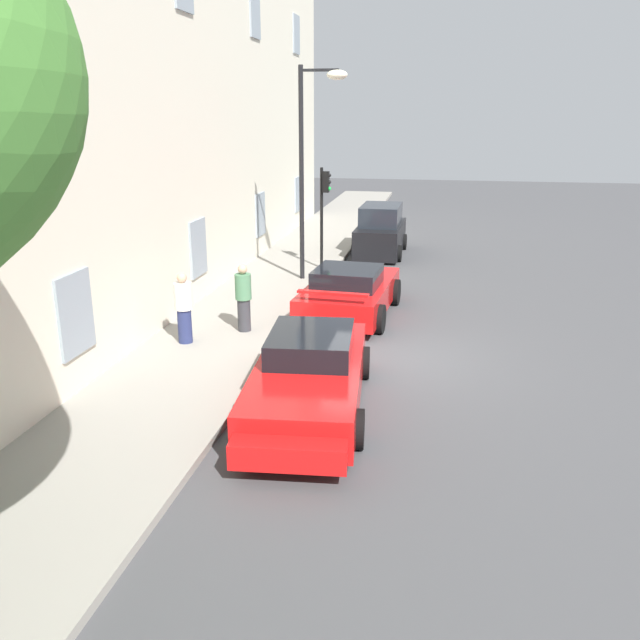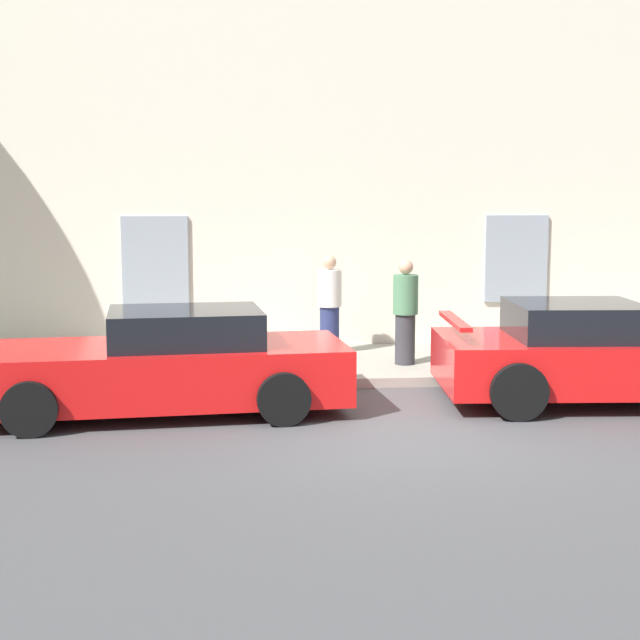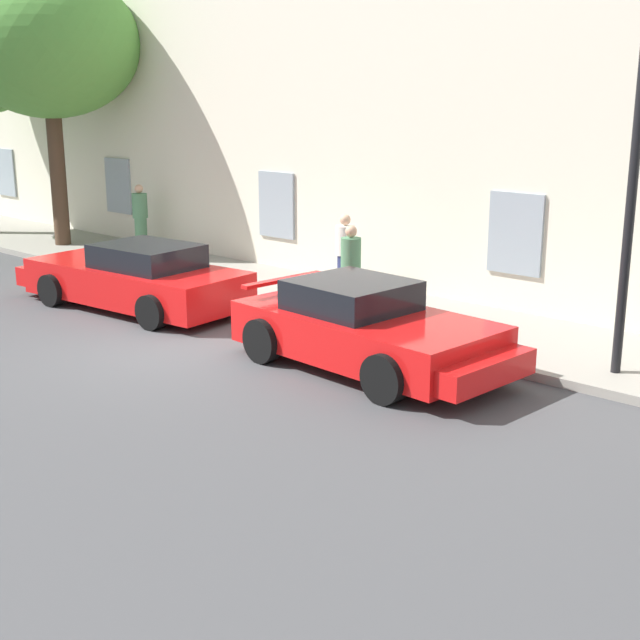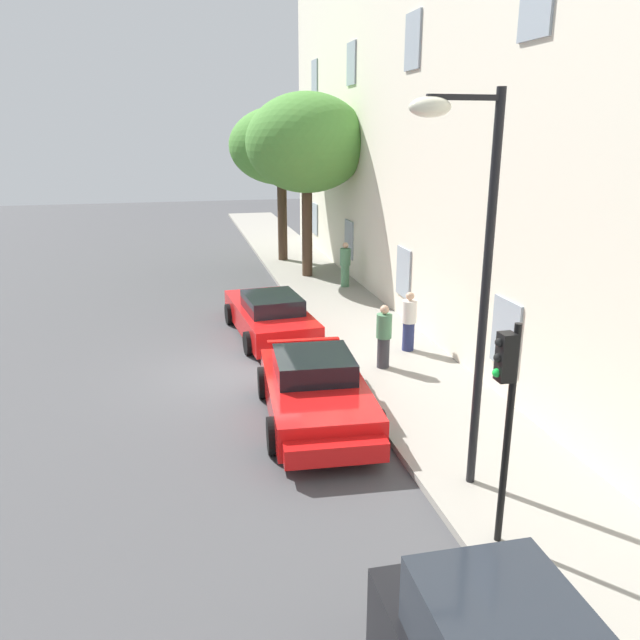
{
  "view_description": "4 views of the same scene",
  "coord_description": "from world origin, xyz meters",
  "px_view_note": "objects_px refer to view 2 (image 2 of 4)",
  "views": [
    {
      "loc": [
        -13.48,
        -1.1,
        5.07
      ],
      "look_at": [
        0.2,
        1.47,
        0.69
      ],
      "focal_mm": 37.19,
      "sensor_mm": 36.0,
      "label": 1
    },
    {
      "loc": [
        -1.87,
        -10.68,
        2.76
      ],
      "look_at": [
        -0.76,
        0.82,
        1.19
      ],
      "focal_mm": 53.28,
      "sensor_mm": 36.0,
      "label": 2
    },
    {
      "loc": [
        10.93,
        -8.66,
        4.12
      ],
      "look_at": [
        1.73,
        1.5,
        0.48
      ],
      "focal_mm": 48.3,
      "sensor_mm": 36.0,
      "label": 3
    },
    {
      "loc": [
        14.42,
        -1.4,
        5.76
      ],
      "look_at": [
        0.49,
        1.86,
        1.38
      ],
      "focal_mm": 34.76,
      "sensor_mm": 36.0,
      "label": 4
    }
  ],
  "objects_px": {
    "pedestrian_admiring": "(405,312)",
    "pedestrian_bystander": "(330,304)",
    "sportscar_yellow_flank": "(608,357)",
    "sportscar_red_lead": "(144,368)"
  },
  "relations": [
    {
      "from": "pedestrian_admiring",
      "to": "pedestrian_bystander",
      "type": "height_order",
      "value": "same"
    },
    {
      "from": "pedestrian_bystander",
      "to": "sportscar_yellow_flank",
      "type": "bearing_deg",
      "value": -44.3
    },
    {
      "from": "pedestrian_admiring",
      "to": "pedestrian_bystander",
      "type": "xyz_separation_m",
      "value": [
        -1.05,
        1.06,
        -0.0
      ]
    },
    {
      "from": "sportscar_red_lead",
      "to": "sportscar_yellow_flank",
      "type": "height_order",
      "value": "sportscar_yellow_flank"
    },
    {
      "from": "sportscar_red_lead",
      "to": "pedestrian_admiring",
      "type": "bearing_deg",
      "value": 31.64
    },
    {
      "from": "pedestrian_admiring",
      "to": "pedestrian_bystander",
      "type": "bearing_deg",
      "value": 134.73
    },
    {
      "from": "pedestrian_admiring",
      "to": "sportscar_yellow_flank",
      "type": "bearing_deg",
      "value": -43.84
    },
    {
      "from": "sportscar_yellow_flank",
      "to": "pedestrian_bystander",
      "type": "xyz_separation_m",
      "value": [
        -3.34,
        3.26,
        0.34
      ]
    },
    {
      "from": "sportscar_red_lead",
      "to": "pedestrian_admiring",
      "type": "height_order",
      "value": "pedestrian_admiring"
    },
    {
      "from": "sportscar_red_lead",
      "to": "pedestrian_bystander",
      "type": "distance_m",
      "value": 4.31
    }
  ]
}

